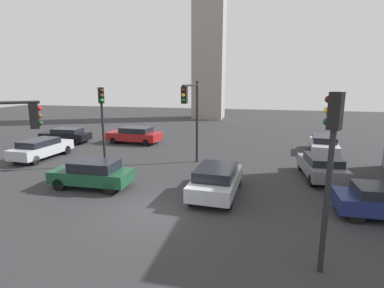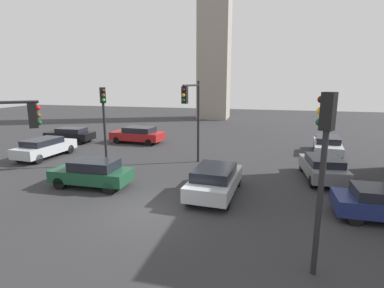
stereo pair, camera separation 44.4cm
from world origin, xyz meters
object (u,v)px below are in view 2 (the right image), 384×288
(car_2, at_px, (93,173))
(traffic_light_0, at_px, (324,152))
(car_5, at_px, (70,135))
(car_6, at_px, (215,180))
(traffic_light_2, at_px, (192,107))
(car_4, at_px, (45,147))
(car_3, at_px, (327,145))
(traffic_light_3, at_px, (104,112))
(car_1, at_px, (323,167))
(car_0, at_px, (138,134))

(car_2, bearing_deg, traffic_light_0, 153.77)
(car_5, distance_m, car_6, 17.93)
(traffic_light_2, bearing_deg, car_4, -82.22)
(car_3, bearing_deg, car_5, -80.78)
(car_5, relative_size, car_6, 0.93)
(car_3, distance_m, car_5, 22.11)
(traffic_light_0, distance_m, car_5, 24.32)
(traffic_light_3, xyz_separation_m, car_1, (13.48, 0.25, -2.83))
(car_2, distance_m, car_5, 13.21)
(traffic_light_3, distance_m, car_6, 9.17)
(traffic_light_2, xyz_separation_m, traffic_light_3, (-5.64, -1.07, -0.31))
(traffic_light_2, height_order, car_5, traffic_light_2)
(car_3, relative_size, car_4, 1.01)
(car_5, bearing_deg, car_0, -169.21)
(car_2, bearing_deg, car_4, -34.61)
(traffic_light_2, distance_m, car_3, 11.53)
(traffic_light_2, bearing_deg, car_2, -33.95)
(car_0, distance_m, car_4, 7.95)
(traffic_light_2, height_order, car_3, traffic_light_2)
(car_6, bearing_deg, car_1, -51.87)
(car_2, bearing_deg, car_3, -141.08)
(car_0, height_order, car_1, car_0)
(traffic_light_0, height_order, car_4, traffic_light_0)
(traffic_light_0, height_order, traffic_light_3, traffic_light_0)
(traffic_light_3, height_order, car_6, traffic_light_3)
(traffic_light_2, bearing_deg, car_0, -127.43)
(car_0, distance_m, car_6, 14.16)
(car_4, bearing_deg, traffic_light_3, -94.05)
(traffic_light_0, height_order, car_1, traffic_light_0)
(traffic_light_0, relative_size, car_0, 1.08)
(traffic_light_0, relative_size, traffic_light_2, 0.95)
(car_4, distance_m, car_5, 5.66)
(traffic_light_0, xyz_separation_m, traffic_light_3, (-11.79, 8.91, -0.07))
(traffic_light_2, relative_size, car_4, 1.17)
(traffic_light_0, relative_size, car_6, 1.13)
(car_0, distance_m, car_1, 16.17)
(car_2, bearing_deg, car_6, -177.23)
(traffic_light_3, relative_size, car_6, 1.11)
(car_2, height_order, car_6, car_6)
(car_4, xyz_separation_m, car_5, (-1.78, 5.37, -0.06))
(traffic_light_0, distance_m, car_1, 9.75)
(car_5, bearing_deg, car_4, 107.11)
(traffic_light_0, xyz_separation_m, car_2, (-10.32, 4.96, -2.88))
(traffic_light_3, bearing_deg, car_0, 146.01)
(car_3, relative_size, car_5, 1.11)
(car_1, relative_size, car_4, 0.92)
(traffic_light_2, relative_size, car_6, 1.20)
(car_0, relative_size, car_6, 1.05)
(traffic_light_0, distance_m, car_4, 19.88)
(car_0, relative_size, car_4, 1.02)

